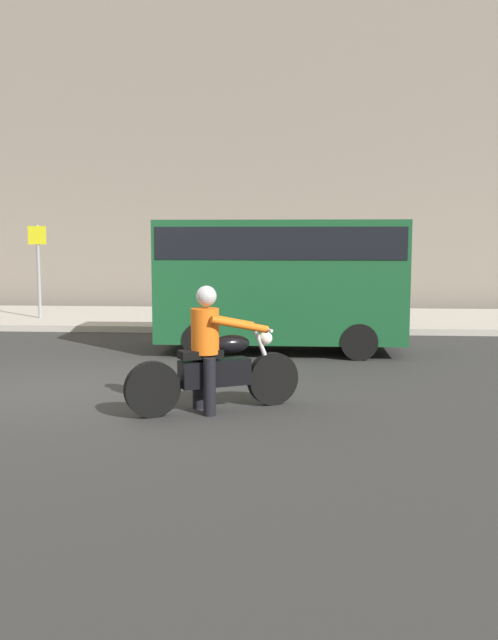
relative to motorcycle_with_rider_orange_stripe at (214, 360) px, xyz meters
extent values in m
plane|color=#2C2C2C|center=(-2.27, 1.03, -0.63)|extent=(80.00, 80.00, 0.00)
cube|color=#A8A399|center=(-2.27, 9.03, -0.56)|extent=(40.00, 4.40, 0.14)
cube|color=slate|center=(-2.27, 12.43, 4.82)|extent=(40.00, 1.40, 10.91)
cylinder|color=black|center=(0.71, 0.37, -0.30)|extent=(0.65, 0.41, 0.67)
cylinder|color=black|center=(-0.69, -0.36, -0.30)|extent=(0.65, 0.41, 0.67)
cylinder|color=silver|center=(0.60, 0.31, 0.04)|extent=(0.33, 0.21, 0.73)
cube|color=black|center=(0.01, 0.00, -0.16)|extent=(0.90, 0.65, 0.32)
ellipsoid|color=black|center=(0.20, 0.10, 0.18)|extent=(0.54, 0.43, 0.22)
cube|color=black|center=(-0.15, -0.08, 0.08)|extent=(0.57, 0.45, 0.10)
cylinder|color=silver|center=(0.55, 0.28, 0.37)|extent=(0.36, 0.64, 0.04)
sphere|color=silver|center=(0.62, 0.32, 0.23)|extent=(0.17, 0.17, 0.17)
cylinder|color=silver|center=(-0.33, 0.01, -0.28)|extent=(0.65, 0.38, 0.07)
cylinder|color=black|center=(-0.02, -0.24, -0.28)|extent=(0.20, 0.20, 0.70)
cylinder|color=black|center=(-0.21, 0.12, -0.28)|extent=(0.20, 0.20, 0.70)
cylinder|color=orange|center=(-0.10, -0.05, 0.36)|extent=(0.46, 0.46, 0.55)
cylinder|color=orange|center=(0.33, -0.08, 0.45)|extent=(0.70, 0.42, 0.25)
cylinder|color=orange|center=(0.12, 0.31, 0.45)|extent=(0.70, 0.42, 0.25)
sphere|color=tan|center=(-0.08, -0.04, 0.76)|extent=(0.20, 0.20, 0.20)
sphere|color=#B7B7BC|center=(-0.08, -0.04, 0.79)|extent=(0.25, 0.25, 0.25)
cube|color=#164C28|center=(0.70, 4.58, 0.69)|extent=(4.44, 1.90, 2.17)
cube|color=black|center=(0.70, 4.58, 1.38)|extent=(4.31, 1.93, 0.56)
cylinder|color=black|center=(2.08, 4.58, -0.31)|extent=(0.64, 1.96, 0.64)
cylinder|color=black|center=(-0.68, 4.58, -0.31)|extent=(0.64, 1.96, 0.64)
cylinder|color=gray|center=(-5.30, 8.30, 0.64)|extent=(0.08, 0.08, 2.26)
cube|color=yellow|center=(-5.30, 8.27, 1.52)|extent=(0.44, 0.03, 0.44)
camera|label=1|loc=(1.03, -8.38, 1.50)|focal=39.40mm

